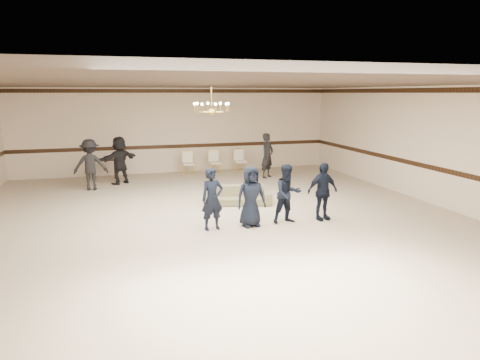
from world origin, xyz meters
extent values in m
cube|color=#BFAE93|center=(0.00, 0.00, 0.00)|extent=(12.00, 14.00, 0.01)
cube|color=black|center=(0.00, 0.00, 3.20)|extent=(12.00, 14.00, 0.01)
cube|color=beige|center=(0.00, 7.00, 1.60)|extent=(12.00, 0.01, 3.20)
cube|color=beige|center=(0.00, -7.00, 1.60)|extent=(12.00, 0.01, 3.20)
cube|color=beige|center=(6.00, 0.00, 1.60)|extent=(0.01, 14.00, 3.20)
cube|color=black|center=(0.00, 6.99, 1.00)|extent=(12.00, 0.02, 0.14)
cube|color=black|center=(0.00, 6.99, 3.08)|extent=(12.00, 0.02, 0.14)
imported|color=black|center=(-0.32, -0.38, 0.70)|extent=(0.55, 0.40, 1.40)
imported|color=black|center=(0.58, -0.38, 0.70)|extent=(0.71, 0.49, 1.40)
imported|color=black|center=(1.48, -0.38, 0.70)|extent=(0.71, 0.57, 1.40)
imported|color=black|center=(2.38, -0.38, 0.70)|extent=(0.85, 0.44, 1.40)
imported|color=#76704F|center=(0.90, 1.61, 0.25)|extent=(1.84, 1.07, 0.51)
imported|color=black|center=(-3.09, 4.63, 0.80)|extent=(1.06, 0.64, 1.60)
imported|color=black|center=(-2.19, 5.33, 0.80)|extent=(1.50, 1.23, 1.60)
imported|color=black|center=(2.91, 4.93, 0.80)|extent=(0.70, 0.65, 1.60)
cube|color=black|center=(-2.74, 6.38, 0.35)|extent=(0.86, 0.42, 0.70)
camera|label=1|loc=(-2.34, -9.42, 3.01)|focal=32.17mm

